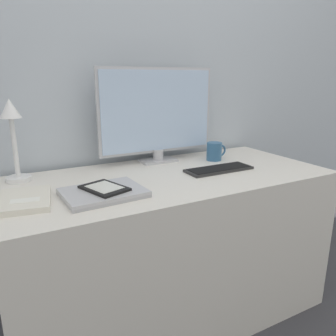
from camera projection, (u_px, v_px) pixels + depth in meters
name	position (u px, v px, depth m)	size (l,w,h in m)	color
ground_plane	(188.00, 332.00, 1.53)	(10.00, 10.00, 0.00)	#38383D
wall_back	(134.00, 67.00, 1.70)	(3.60, 0.05, 2.40)	#B2BCC6
desk	(170.00, 246.00, 1.59)	(1.47, 0.67, 0.72)	silver
monitor	(158.00, 114.00, 1.67)	(0.63, 0.11, 0.48)	#B7B7BC
keyboard	(219.00, 169.00, 1.56)	(0.33, 0.12, 0.01)	#282828
laptop	(103.00, 193.00, 1.23)	(0.31, 0.24, 0.02)	#A3A3A8
ereader	(104.00, 188.00, 1.23)	(0.17, 0.20, 0.01)	black
desk_lamp	(13.00, 131.00, 1.35)	(0.10, 0.10, 0.35)	white
notebook	(24.00, 200.00, 1.16)	(0.21, 0.27, 0.02)	silver
coffee_mug	(215.00, 151.00, 1.75)	(0.12, 0.08, 0.10)	#336089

